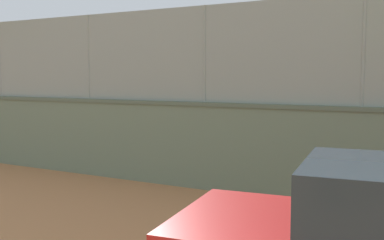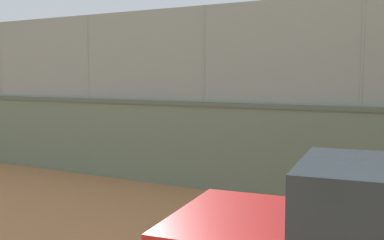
{
  "view_description": "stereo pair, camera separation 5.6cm",
  "coord_description": "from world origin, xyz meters",
  "px_view_note": "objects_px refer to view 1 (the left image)",
  "views": [
    {
      "loc": [
        -5.26,
        18.24,
        2.39
      ],
      "look_at": [
        1.23,
        5.54,
        1.02
      ],
      "focal_mm": 42.45,
      "sensor_mm": 36.0,
      "label": 1
    },
    {
      "loc": [
        -5.31,
        18.21,
        2.39
      ],
      "look_at": [
        1.23,
        5.54,
        1.02
      ],
      "focal_mm": 42.45,
      "sensor_mm": 36.0,
      "label": 2
    }
  ],
  "objects_px": {
    "courtside_bench": "(58,138)",
    "player_near_wall_returning": "(318,135)",
    "sports_ball": "(180,111)",
    "player_at_service_line": "(193,108)"
  },
  "relations": [
    {
      "from": "courtside_bench",
      "to": "player_near_wall_returning",
      "type": "bearing_deg",
      "value": -175.38
    },
    {
      "from": "courtside_bench",
      "to": "sports_ball",
      "type": "bearing_deg",
      "value": -92.36
    },
    {
      "from": "player_at_service_line",
      "to": "courtside_bench",
      "type": "relative_size",
      "value": 0.92
    },
    {
      "from": "player_near_wall_returning",
      "to": "courtside_bench",
      "type": "relative_size",
      "value": 1.02
    },
    {
      "from": "courtside_bench",
      "to": "player_at_service_line",
      "type": "bearing_deg",
      "value": -90.68
    },
    {
      "from": "sports_ball",
      "to": "courtside_bench",
      "type": "relative_size",
      "value": 0.08
    },
    {
      "from": "sports_ball",
      "to": "player_at_service_line",
      "type": "bearing_deg",
      "value": -83.27
    },
    {
      "from": "sports_ball",
      "to": "courtside_bench",
      "type": "distance_m",
      "value": 7.45
    },
    {
      "from": "player_at_service_line",
      "to": "courtside_bench",
      "type": "bearing_deg",
      "value": 89.32
    },
    {
      "from": "player_near_wall_returning",
      "to": "courtside_bench",
      "type": "distance_m",
      "value": 7.9
    }
  ]
}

